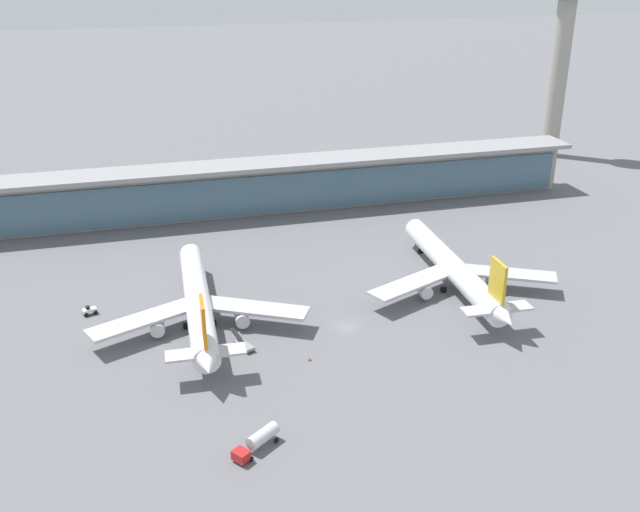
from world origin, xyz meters
The scene contains 9 objects.
ground_plane centered at (0.00, 0.00, 0.00)m, with size 1200.00×1200.00×0.00m, color slate.
airliner_left_stand centered at (-28.76, 9.28, 4.82)m, with size 44.18×57.47×15.31m.
airliner_centre_stand centered at (28.42, 10.81, 4.82)m, with size 44.19×57.45×15.31m.
service_truck_near_nose_red centered at (-24.62, -33.32, 1.71)m, with size 8.28×6.88×2.95m.
service_truck_under_wing_white centered at (-50.55, 19.33, 0.87)m, with size 3.26×2.54×2.05m.
service_truck_mid_apron_grey centered at (-21.67, -2.77, 0.81)m, with size 3.98×6.77×2.70m.
terminal_building centered at (0.00, 72.26, 7.87)m, with size 183.60×12.80×15.20m.
control_tower centered at (110.28, 104.41, 36.91)m, with size 12.00×12.00×67.57m.
safety_cone_alpha centered at (-10.52, -10.48, 0.32)m, with size 0.62×0.62×0.70m.
Camera 1 is at (-39.10, -122.20, 71.46)m, focal length 40.34 mm.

